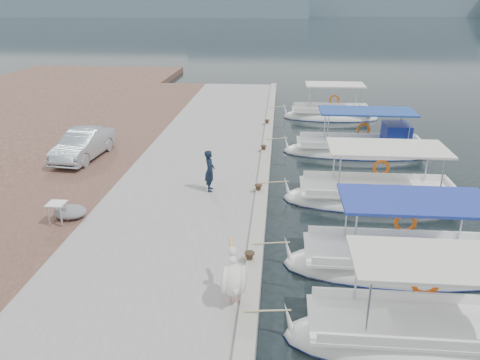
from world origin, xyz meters
name	(u,v)px	position (x,y,z in m)	size (l,w,h in m)	color
ground	(266,223)	(0.00, 0.00, 0.00)	(400.00, 400.00, 0.00)	black
concrete_quay	(204,166)	(-3.00, 5.00, 0.25)	(6.00, 40.00, 0.50)	gray
quay_curb	(265,161)	(-0.22, 5.00, 0.56)	(0.44, 40.00, 0.12)	gray
cobblestone_strip	(96,163)	(-8.00, 5.00, 0.25)	(4.00, 40.00, 0.50)	#50322A
fishing_caique_a	(419,340)	(3.66, -5.85, 0.13)	(6.13, 2.07, 2.83)	white
fishing_caique_b	(400,266)	(3.96, -2.68, 0.12)	(6.74, 2.29, 2.83)	white
fishing_caique_c	(377,199)	(4.18, 2.15, 0.12)	(7.19, 2.47, 2.83)	white
fishing_caique_d	(361,150)	(4.51, 8.16, 0.19)	(7.64, 2.28, 2.83)	white
fishing_caique_e	(330,116)	(3.66, 15.56, 0.13)	(6.14, 2.27, 2.83)	white
mooring_bollards	(258,188)	(-0.35, 1.50, 0.69)	(0.28, 20.28, 0.33)	black
pelican	(234,278)	(-0.61, -5.26, 1.14)	(0.70, 1.62, 1.25)	tan
fisherman	(210,171)	(-2.19, 1.58, 1.30)	(0.58, 0.38, 1.59)	black
parked_car	(83,144)	(-8.46, 4.88, 1.16)	(1.39, 3.99, 1.31)	#A5B3BD
tarp_bundle	(70,212)	(-6.50, -1.15, 0.70)	(1.10, 0.90, 0.40)	slate
folding_table	(57,209)	(-6.68, -1.63, 1.02)	(0.55, 0.55, 0.73)	silver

